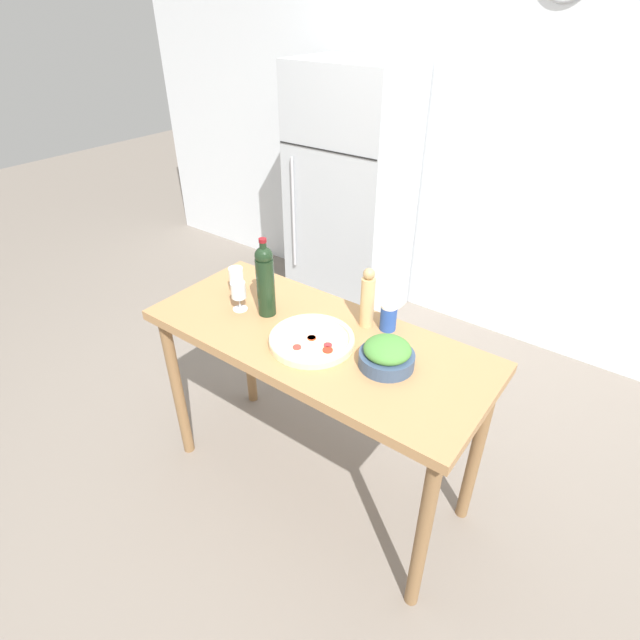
% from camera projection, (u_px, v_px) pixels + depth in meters
% --- Properties ---
extents(ground_plane, '(14.00, 14.00, 0.00)m').
position_uv_depth(ground_plane, '(316.00, 479.00, 2.60)').
color(ground_plane, slate).
extents(wall_back, '(6.40, 0.08, 2.60)m').
position_uv_depth(wall_back, '(496.00, 147.00, 3.18)').
color(wall_back, silver).
rests_on(wall_back, ground_plane).
extents(refrigerator, '(0.78, 0.63, 1.79)m').
position_uv_depth(refrigerator, '(350.00, 197.00, 3.60)').
color(refrigerator, '#B7BCC1').
rests_on(refrigerator, ground_plane).
extents(prep_counter, '(1.50, 0.64, 0.92)m').
position_uv_depth(prep_counter, '(316.00, 357.00, 2.17)').
color(prep_counter, '#A87A4C').
rests_on(prep_counter, ground_plane).
extents(wine_bottle, '(0.08, 0.08, 0.36)m').
position_uv_depth(wine_bottle, '(265.00, 279.00, 2.15)').
color(wine_bottle, black).
rests_on(wine_bottle, prep_counter).
extents(wine_glass_near, '(0.07, 0.07, 0.14)m').
position_uv_depth(wine_glass_near, '(239.00, 292.00, 2.22)').
color(wine_glass_near, silver).
rests_on(wine_glass_near, prep_counter).
extents(wine_glass_far, '(0.07, 0.07, 0.14)m').
position_uv_depth(wine_glass_far, '(236.00, 277.00, 2.34)').
color(wine_glass_far, silver).
rests_on(wine_glass_far, prep_counter).
extents(pepper_mill, '(0.06, 0.06, 0.27)m').
position_uv_depth(pepper_mill, '(368.00, 299.00, 2.10)').
color(pepper_mill, tan).
rests_on(pepper_mill, prep_counter).
extents(salad_bowl, '(0.22, 0.22, 0.12)m').
position_uv_depth(salad_bowl, '(387.00, 354.00, 1.90)').
color(salad_bowl, '#384C6B').
rests_on(salad_bowl, prep_counter).
extents(homemade_pizza, '(0.35, 0.35, 0.04)m').
position_uv_depth(homemade_pizza, '(312.00, 340.00, 2.04)').
color(homemade_pizza, beige).
rests_on(homemade_pizza, prep_counter).
extents(salt_canister, '(0.07, 0.07, 0.12)m').
position_uv_depth(salt_canister, '(388.00, 317.00, 2.11)').
color(salt_canister, '#284CA3').
rests_on(salt_canister, prep_counter).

